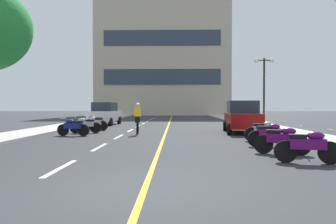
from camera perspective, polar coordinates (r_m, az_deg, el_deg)
ground_plane at (r=26.74m, az=-0.39°, el=-2.20°), size 140.00×140.00×0.00m
curb_left at (r=30.78m, az=-13.75°, el=-1.69°), size 2.40×72.00×0.12m
curb_right at (r=30.39m, az=13.49°, el=-1.72°), size 2.40×72.00×0.12m
lane_dash_0 at (r=8.32m, az=-18.72°, el=-9.49°), size 0.14×2.20×0.01m
lane_dash_1 at (r=12.11m, az=-12.17°, el=-6.15°), size 0.14×2.20×0.01m
lane_dash_2 at (r=16.00m, az=-8.81°, el=-4.39°), size 0.14×2.20×0.01m
lane_dash_3 at (r=19.94m, az=-6.78°, el=-3.31°), size 0.14×2.20×0.01m
lane_dash_4 at (r=23.89m, az=-5.42°, el=-2.58°), size 0.14×2.20×0.01m
lane_dash_5 at (r=27.86m, az=-4.45°, el=-2.06°), size 0.14×2.20×0.01m
lane_dash_6 at (r=31.84m, az=-3.72°, el=-1.67°), size 0.14×2.20×0.01m
lane_dash_7 at (r=35.82m, az=-3.15°, el=-1.37°), size 0.14×2.20×0.01m
lane_dash_8 at (r=39.81m, az=-2.70°, el=-1.12°), size 0.14×2.20×0.01m
lane_dash_9 at (r=43.80m, az=-2.33°, el=-0.92°), size 0.14×2.20×0.01m
lane_dash_10 at (r=47.79m, az=-2.02°, el=-0.76°), size 0.14×2.20×0.01m
lane_dash_11 at (r=51.78m, az=-1.76°, el=-0.62°), size 0.14×2.20×0.01m
centre_line_yellow at (r=29.72m, az=0.26°, el=-1.86°), size 0.12×66.00×0.01m
office_building at (r=55.21m, az=-0.92°, el=10.22°), size 22.14×7.68×20.62m
street_lamp_mid at (r=24.28m, az=16.84°, el=6.25°), size 1.46×0.36×4.91m
parked_car_near at (r=18.58m, az=13.15°, el=-0.83°), size 2.18×4.32×1.82m
parked_car_mid at (r=26.23m, az=-11.25°, el=-0.28°), size 2.12×4.29×1.82m
motorcycle_0 at (r=9.21m, az=23.80°, el=-5.55°), size 1.69×0.63×0.92m
motorcycle_1 at (r=10.60m, az=19.78°, el=-4.66°), size 1.63×0.81×0.92m
motorcycle_2 at (r=12.60m, az=17.74°, el=-3.75°), size 1.70×0.60×0.92m
motorcycle_3 at (r=14.38m, az=16.81°, el=-3.16°), size 1.70×0.60×0.92m
motorcycle_4 at (r=16.89m, az=-16.66°, el=-2.53°), size 1.70×0.60×0.92m
motorcycle_5 at (r=18.38m, az=-14.59°, el=-2.24°), size 1.69×0.61×0.92m
motorcycle_6 at (r=20.45m, az=-12.93°, el=-1.90°), size 1.66×0.73×0.92m
motorcycle_7 at (r=21.99m, az=-13.08°, el=-1.69°), size 1.65×0.77×0.92m
cyclist_rider at (r=16.97m, az=-5.47°, el=-1.08°), size 0.42×1.77×1.71m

